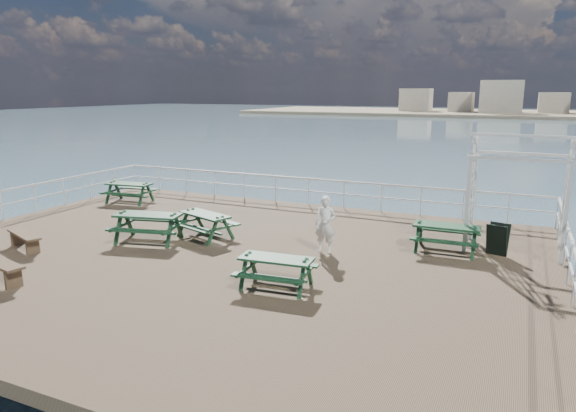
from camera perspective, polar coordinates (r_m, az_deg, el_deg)
The scene contains 12 objects.
ground at distance 14.76m, azimuth -7.82°, elevation -5.74°, with size 18.00×14.00×0.30m, color brown.
sea_backdrop at distance 146.03m, azimuth 26.77°, elevation 9.50°, with size 300.00×300.00×9.20m.
railing at distance 16.66m, azimuth -3.45°, elevation 0.16°, with size 17.77×13.76×1.10m.
picnic_table_a at distance 21.95m, azimuth -17.24°, elevation 1.88°, with size 2.01×1.70×0.90m.
picnic_table_b at distance 16.15m, azimuth -9.21°, elevation -1.56°, with size 2.15×1.93×0.86m.
picnic_table_c at distance 15.23m, azimuth 17.19°, elevation -2.81°, with size 1.85×1.51×0.88m.
picnic_table_d at distance 16.11m, azimuth -15.27°, elevation -1.66°, with size 2.29×2.00×0.96m.
picnic_table_e at distance 11.97m, azimuth -1.31°, elevation -6.65°, with size 1.82×1.52×0.83m.
flat_bench_near at distance 16.64m, azimuth -27.26°, elevation -3.11°, with size 1.70×0.95×0.48m.
trellis_arbor at distance 15.78m, azimuth 24.06°, elevation 0.57°, with size 2.71×1.52×3.32m.
sandwich_board at distance 15.41m, azimuth 22.25°, elevation -3.49°, with size 0.64×0.53×0.91m.
person at distance 14.47m, azimuth 4.18°, elevation -2.06°, with size 0.59×0.39×1.62m, color white.
Camera 1 is at (7.55, -11.79, 4.52)m, focal length 32.00 mm.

